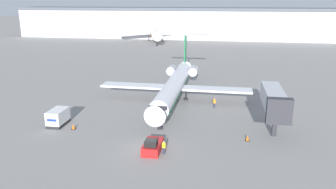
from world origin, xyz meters
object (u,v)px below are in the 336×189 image
Objects in this scene: pushback_tug at (153,146)px; airplane_parked_far_left at (154,32)px; traffic_cone_left at (73,127)px; traffic_cone_right at (247,138)px; worker_near_tug at (164,147)px; worker_by_wing at (214,103)px; luggage_cart at (58,117)px; airplane_main at (175,84)px; jet_bridge at (274,101)px.

pushback_tug is 109.96m from airplane_parked_far_left.
traffic_cone_left is 24.78m from traffic_cone_right.
traffic_cone_right is (11.85, 5.25, -0.29)m from pushback_tug.
pushback_tug is 5.09× the size of traffic_cone_left.
pushback_tug reaches higher than worker_near_tug.
pushback_tug is 4.88× the size of traffic_cone_right.
pushback_tug is at bearing -110.80° from worker_by_wing.
airplane_parked_far_left is at bearing 93.87° from luggage_cart.
worker_near_tug is 11.82m from traffic_cone_right.
airplane_main is 21.43m from pushback_tug.
pushback_tug reaches higher than traffic_cone_left.
worker_near_tug is (17.38, -6.73, -0.32)m from luggage_cart.
traffic_cone_right is (24.78, 0.15, 0.02)m from traffic_cone_left.
luggage_cart is at bearing 158.35° from pushback_tug.
airplane_main is 20.64m from traffic_cone_left.
worker_by_wing is at bearing 134.47° from jet_bridge.
airplane_parked_far_left is (-22.73, 107.53, 3.40)m from pushback_tug.
worker_by_wing is (5.48, 18.81, 0.02)m from worker_near_tug.
worker_by_wing is (7.40, -2.89, -2.30)m from airplane_main.
airplane_main reaches higher than luggage_cart.
airplane_main is at bearing 143.98° from jet_bridge.
worker_by_wing is at bearing 33.71° from traffic_cone_left.
traffic_cone_right is at bearing 0.34° from traffic_cone_left.
luggage_cart is 25.86m from worker_by_wing.
traffic_cone_right is (10.35, 5.68, -0.48)m from worker_near_tug.
worker_by_wing reaches higher than traffic_cone_right.
airplane_parked_far_left is at bearing 108.43° from worker_by_wing.
pushback_tug is at bearing 164.23° from worker_near_tug.
airplane_main is at bearing -75.50° from airplane_parked_far_left.
airplane_parked_far_left is (-29.71, 89.15, 3.19)m from worker_by_wing.
worker_near_tug is 17.65m from jet_bridge.
jet_bridge is at bearing -45.53° from worker_by_wing.
airplane_main is 8.31× the size of pushback_tug.
worker_by_wing is 0.04× the size of airplane_parked_far_left.
airplane_main is 2.97× the size of jet_bridge.
jet_bridge reaches higher than worker_by_wing.
airplane_parked_far_left reaches higher than traffic_cone_left.
luggage_cart reaches higher than traffic_cone_left.
jet_bridge reaches higher than luggage_cart.
luggage_cart reaches higher than worker_near_tug.
luggage_cart is at bearing -135.92° from airplane_main.
jet_bridge is (8.54, -8.70, 3.55)m from worker_by_wing.
worker_by_wing is 94.02m from airplane_parked_far_left.
worker_near_tug reaches higher than traffic_cone_left.
luggage_cart reaches higher than worker_by_wing.
worker_near_tug is 0.15× the size of jet_bridge.
airplane_parked_far_left reaches higher than traffic_cone_right.
worker_by_wing is 0.15× the size of jet_bridge.
airplane_parked_far_left reaches higher than airplane_main.
airplane_main is at bearing 95.05° from worker_near_tug.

